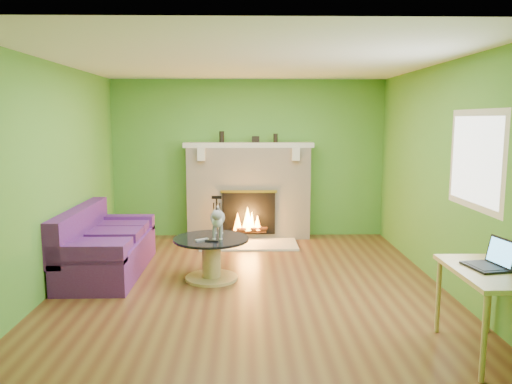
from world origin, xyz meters
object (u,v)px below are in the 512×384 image
at_px(desk, 489,280).
at_px(coffee_table, 211,256).
at_px(cat, 218,221).
at_px(sofa, 104,248).

bearing_deg(desk, coffee_table, 140.04).
relative_size(desk, cat, 1.58).
xyz_separation_m(sofa, coffee_table, (1.39, -0.30, -0.03)).
xyz_separation_m(desk, cat, (-2.34, 2.08, 0.08)).
xyz_separation_m(coffee_table, desk, (2.42, -2.03, 0.34)).
xyz_separation_m(sofa, desk, (3.81, -2.32, 0.31)).
xyz_separation_m(sofa, cat, (1.47, -0.25, 0.39)).
relative_size(coffee_table, desk, 0.93).
height_order(sofa, desk, sofa).
bearing_deg(cat, desk, -42.56).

